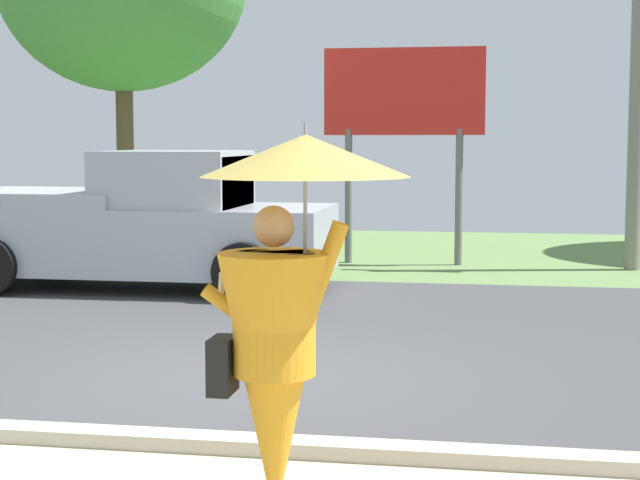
% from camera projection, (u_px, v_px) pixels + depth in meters
% --- Properties ---
extents(ground_plane, '(40.00, 22.00, 0.20)m').
position_uv_depth(ground_plane, '(308.00, 322.00, 11.59)').
color(ground_plane, '#424244').
extents(monk_pedestrian, '(1.12, 1.10, 2.13)m').
position_uv_depth(monk_pedestrian, '(283.00, 311.00, 5.34)').
color(monk_pedestrian, orange).
rests_on(monk_pedestrian, ground_plane).
extents(pickup_truck, '(5.20, 2.28, 1.88)m').
position_uv_depth(pickup_truck, '(142.00, 225.00, 13.89)').
color(pickup_truck, '#ADB2BA').
rests_on(pickup_truck, ground_plane).
extents(utility_pole, '(1.80, 0.24, 6.13)m').
position_uv_depth(utility_pole, '(638.00, 60.00, 15.53)').
color(utility_pole, gray).
rests_on(utility_pole, ground_plane).
extents(roadside_billboard, '(2.60, 0.12, 3.50)m').
position_uv_depth(roadside_billboard, '(404.00, 107.00, 16.36)').
color(roadside_billboard, slate).
rests_on(roadside_billboard, ground_plane).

